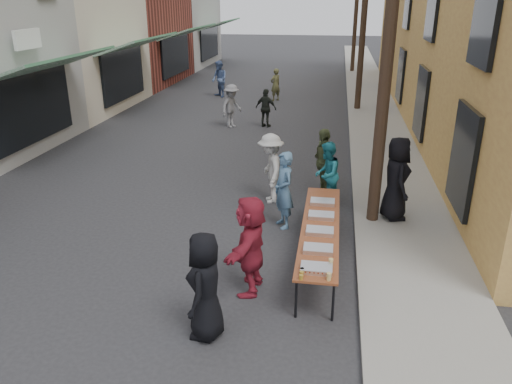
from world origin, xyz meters
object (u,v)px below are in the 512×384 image
(guest_front_a, at_px, (205,286))
(utility_pole_far, at_px, (357,0))
(server, at_px, (396,179))
(utility_pole_near, at_px, (392,12))
(catering_tray_sausage, at_px, (316,268))
(utility_pole_mid, at_px, (365,3))
(serving_table, at_px, (320,228))
(guest_front_c, at_px, (327,174))

(guest_front_a, bearing_deg, utility_pole_far, 178.57)
(guest_front_a, xyz_separation_m, server, (3.15, 4.62, 0.20))
(utility_pole_near, relative_size, catering_tray_sausage, 18.00)
(utility_pole_near, bearing_deg, utility_pole_mid, 90.00)
(serving_table, bearing_deg, utility_pole_far, 87.53)
(utility_pole_far, distance_m, serving_table, 26.26)
(server, bearing_deg, utility_pole_mid, -8.96)
(utility_pole_near, relative_size, guest_front_a, 5.34)
(utility_pole_mid, xyz_separation_m, guest_front_a, (-2.70, -16.47, -3.66))
(catering_tray_sausage, bearing_deg, utility_pole_mid, 85.90)
(guest_front_c, height_order, server, server)
(guest_front_c, xyz_separation_m, server, (1.53, -0.73, 0.24))
(serving_table, height_order, server, server)
(serving_table, relative_size, guest_front_c, 2.52)
(utility_pole_mid, height_order, catering_tray_sausage, utility_pole_mid)
(guest_front_a, bearing_deg, catering_tray_sausage, 122.52)
(utility_pole_far, relative_size, guest_front_a, 5.34)
(serving_table, bearing_deg, catering_tray_sausage, -90.00)
(serving_table, relative_size, server, 2.13)
(utility_pole_far, bearing_deg, guest_front_a, -95.42)
(utility_pole_mid, height_order, serving_table, utility_pole_mid)
(utility_pole_far, height_order, server, utility_pole_far)
(utility_pole_near, distance_m, guest_front_a, 6.37)
(serving_table, distance_m, server, 2.65)
(utility_pole_mid, bearing_deg, utility_pole_near, -90.00)
(server, bearing_deg, catering_tray_sausage, 146.23)
(utility_pole_far, bearing_deg, catering_tray_sausage, -92.32)
(utility_pole_near, xyz_separation_m, server, (0.45, 0.15, -3.46))
(utility_pole_mid, distance_m, serving_table, 14.51)
(utility_pole_near, height_order, guest_front_a, utility_pole_near)
(serving_table, height_order, guest_front_a, guest_front_a)
(utility_pole_far, bearing_deg, utility_pole_near, -90.00)
(utility_pole_mid, bearing_deg, guest_front_c, -95.56)
(utility_pole_near, xyz_separation_m, guest_front_c, (-1.08, 0.88, -3.71))
(utility_pole_near, xyz_separation_m, utility_pole_mid, (0.00, 12.00, 0.00))
(serving_table, distance_m, guest_front_a, 2.97)
(utility_pole_mid, distance_m, utility_pole_far, 12.00)
(guest_front_c, bearing_deg, guest_front_a, -6.70)
(utility_pole_near, xyz_separation_m, serving_table, (-1.12, -1.96, -3.79))
(utility_pole_mid, distance_m, guest_front_a, 17.09)
(guest_front_c, bearing_deg, serving_table, 9.36)
(utility_pole_near, bearing_deg, serving_table, -119.72)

